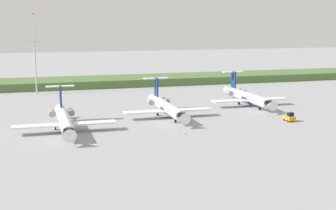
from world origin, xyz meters
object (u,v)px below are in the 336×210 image
regional_jet_third (248,97)px  safety_cone_front_marker (185,133)px  regional_jet_second (167,107)px  antenna_mast (35,61)px  baggage_tug (289,117)px  regional_jet_nearest (64,120)px

regional_jet_third → safety_cone_front_marker: bearing=-134.4°
regional_jet_second → antenna_mast: (-31.71, 48.91, 8.63)m
regional_jet_third → baggage_tug: bearing=-89.7°
regional_jet_third → safety_cone_front_marker: regional_jet_third is taller
baggage_tug → regional_jet_second: bearing=153.0°
regional_jet_second → antenna_mast: size_ratio=1.15×
safety_cone_front_marker → regional_jet_third: bearing=45.6°
regional_jet_nearest → regional_jet_second: size_ratio=1.00×
regional_jet_nearest → antenna_mast: 59.14m
regional_jet_third → antenna_mast: size_ratio=1.15×
antenna_mast → safety_cone_front_marker: 76.09m
regional_jet_second → antenna_mast: bearing=123.0°
antenna_mast → baggage_tug: 87.12m
antenna_mast → baggage_tug: antenna_mast is taller
regional_jet_second → baggage_tug: 31.04m
safety_cone_front_marker → antenna_mast: bearing=113.6°
regional_jet_nearest → antenna_mast: antenna_mast is taller
baggage_tug → regional_jet_third: bearing=90.3°
safety_cone_front_marker → baggage_tug: bearing=11.7°
regional_jet_second → baggage_tug: size_ratio=9.69×
regional_jet_nearest → regional_jet_third: (54.13, 18.96, 0.00)m
regional_jet_nearest → baggage_tug: regional_jet_nearest is taller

